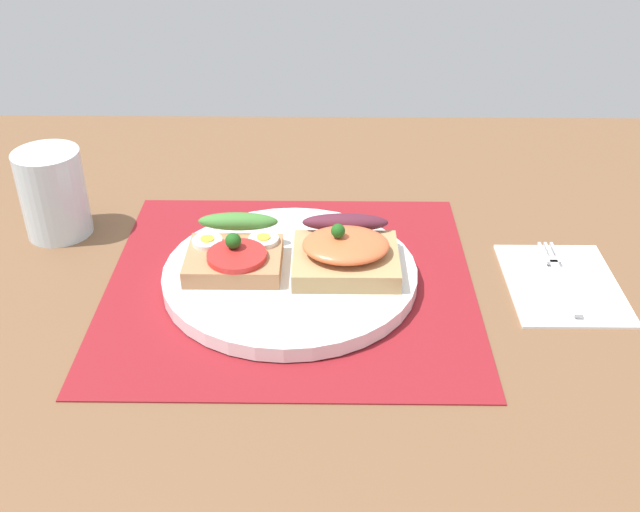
% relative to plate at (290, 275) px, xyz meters
% --- Properties ---
extents(ground_plane, '(1.20, 0.90, 0.03)m').
position_rel_plate_xyz_m(ground_plane, '(0.00, 0.00, -0.03)').
color(ground_plane, brown).
extents(placemat, '(0.37, 0.35, 0.00)m').
position_rel_plate_xyz_m(placemat, '(0.00, 0.00, -0.01)').
color(placemat, maroon).
rests_on(placemat, ground_plane).
extents(plate, '(0.25, 0.25, 0.02)m').
position_rel_plate_xyz_m(plate, '(0.00, 0.00, 0.00)').
color(plate, white).
rests_on(plate, placemat).
extents(sandwich_egg_tomato, '(0.09, 0.10, 0.04)m').
position_rel_plate_xyz_m(sandwich_egg_tomato, '(-0.06, 0.01, 0.02)').
color(sandwich_egg_tomato, '#B37C52').
rests_on(sandwich_egg_tomato, plate).
extents(sandwich_salmon, '(0.10, 0.10, 0.05)m').
position_rel_plate_xyz_m(sandwich_salmon, '(0.06, 0.00, 0.03)').
color(sandwich_salmon, tan).
rests_on(sandwich_salmon, plate).
extents(napkin, '(0.11, 0.15, 0.01)m').
position_rel_plate_xyz_m(napkin, '(0.27, 0.00, -0.01)').
color(napkin, white).
rests_on(napkin, ground_plane).
extents(fork, '(0.02, 0.13, 0.00)m').
position_rel_plate_xyz_m(fork, '(0.27, 0.01, -0.00)').
color(fork, '#B7B7BC').
rests_on(fork, napkin).
extents(drinking_glass, '(0.07, 0.07, 0.10)m').
position_rel_plate_xyz_m(drinking_glass, '(-0.26, 0.10, 0.04)').
color(drinking_glass, silver).
rests_on(drinking_glass, ground_plane).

